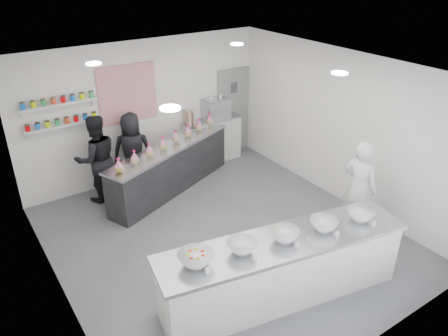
# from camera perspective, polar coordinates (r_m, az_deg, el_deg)

# --- Properties ---
(floor) EXTENTS (6.00, 6.00, 0.00)m
(floor) POSITION_cam_1_polar(r_m,az_deg,el_deg) (7.89, -0.14, -9.06)
(floor) COLOR #515156
(floor) RESTS_ON ground
(ceiling) EXTENTS (6.00, 6.00, 0.00)m
(ceiling) POSITION_cam_1_polar(r_m,az_deg,el_deg) (6.59, -0.17, 12.57)
(ceiling) COLOR white
(ceiling) RESTS_ON floor
(back_wall) EXTENTS (5.50, 0.00, 5.50)m
(back_wall) POSITION_cam_1_polar(r_m,az_deg,el_deg) (9.56, -10.32, 7.33)
(back_wall) COLOR white
(back_wall) RESTS_ON floor
(left_wall) EXTENTS (0.00, 6.00, 6.00)m
(left_wall) POSITION_cam_1_polar(r_m,az_deg,el_deg) (6.21, -21.82, -5.53)
(left_wall) COLOR white
(left_wall) RESTS_ON floor
(right_wall) EXTENTS (0.00, 6.00, 6.00)m
(right_wall) POSITION_cam_1_polar(r_m,az_deg,el_deg) (8.82, 14.91, 5.15)
(right_wall) COLOR white
(right_wall) RESTS_ON floor
(back_door) EXTENTS (0.88, 0.04, 2.10)m
(back_door) POSITION_cam_1_polar(r_m,az_deg,el_deg) (10.75, 1.21, 7.42)
(back_door) COLOR gray
(back_door) RESTS_ON floor
(pattern_panel) EXTENTS (1.25, 0.03, 1.20)m
(pattern_panel) POSITION_cam_1_polar(r_m,az_deg,el_deg) (9.27, -12.46, 9.45)
(pattern_panel) COLOR #D12B3F
(pattern_panel) RESTS_ON back_wall
(jar_shelf_lower) EXTENTS (1.45, 0.22, 0.04)m
(jar_shelf_lower) POSITION_cam_1_polar(r_m,az_deg,el_deg) (8.93, -20.35, 5.33)
(jar_shelf_lower) COLOR silver
(jar_shelf_lower) RESTS_ON back_wall
(jar_shelf_upper) EXTENTS (1.45, 0.22, 0.04)m
(jar_shelf_upper) POSITION_cam_1_polar(r_m,az_deg,el_deg) (8.80, -20.78, 7.86)
(jar_shelf_upper) COLOR silver
(jar_shelf_upper) RESTS_ON back_wall
(preserve_jars) EXTENTS (1.45, 0.10, 0.56)m
(preserve_jars) POSITION_cam_1_polar(r_m,az_deg,el_deg) (8.82, -20.60, 6.97)
(preserve_jars) COLOR #E80008
(preserve_jars) RESTS_ON jar_shelf_lower
(downlight_0) EXTENTS (0.24, 0.24, 0.02)m
(downlight_0) POSITION_cam_1_polar(r_m,az_deg,el_deg) (5.09, -7.05, 7.77)
(downlight_0) COLOR white
(downlight_0) RESTS_ON ceiling
(downlight_1) EXTENTS (0.24, 0.24, 0.02)m
(downlight_1) POSITION_cam_1_polar(r_m,az_deg,el_deg) (6.77, 14.88, 11.90)
(downlight_1) COLOR white
(downlight_1) RESTS_ON ceiling
(downlight_2) EXTENTS (0.24, 0.24, 0.02)m
(downlight_2) POSITION_cam_1_polar(r_m,az_deg,el_deg) (7.42, -16.67, 12.94)
(downlight_2) COLOR white
(downlight_2) RESTS_ON ceiling
(downlight_3) EXTENTS (0.24, 0.24, 0.02)m
(downlight_3) POSITION_cam_1_polar(r_m,az_deg,el_deg) (8.66, 1.69, 15.88)
(downlight_3) COLOR white
(downlight_3) RESTS_ON ceiling
(prep_counter) EXTENTS (3.76, 1.50, 1.00)m
(prep_counter) POSITION_cam_1_polar(r_m,az_deg,el_deg) (6.49, 7.57, -12.92)
(prep_counter) COLOR #B7B7B2
(prep_counter) RESTS_ON floor
(back_bar) EXTENTS (3.22, 1.77, 1.00)m
(back_bar) POSITION_cam_1_polar(r_m,az_deg,el_deg) (9.19, -6.92, -0.01)
(back_bar) COLOR black
(back_bar) RESTS_ON floor
(sneeze_guard) EXTENTS (2.96, 1.22, 0.27)m
(sneeze_guard) POSITION_cam_1_polar(r_m,az_deg,el_deg) (8.75, -5.73, 3.25)
(sneeze_guard) COLOR white
(sneeze_guard) RESTS_ON back_bar
(espresso_ledge) EXTENTS (1.43, 0.45, 1.06)m
(espresso_ledge) POSITION_cam_1_polar(r_m,az_deg,el_deg) (10.40, -1.60, 3.66)
(espresso_ledge) COLOR #B7B7B2
(espresso_ledge) RESTS_ON floor
(espresso_machine) EXTENTS (0.59, 0.41, 0.45)m
(espresso_machine) POSITION_cam_1_polar(r_m,az_deg,el_deg) (10.19, -1.06, 7.72)
(espresso_machine) COLOR #93969E
(espresso_machine) RESTS_ON espresso_ledge
(cup_stacks) EXTENTS (0.24, 0.24, 0.30)m
(cup_stacks) POSITION_cam_1_polar(r_m,az_deg,el_deg) (9.89, -4.36, 6.57)
(cup_stacks) COLOR tan
(cup_stacks) RESTS_ON espresso_ledge
(prep_bowls) EXTENTS (3.06, 1.06, 0.17)m
(prep_bowls) POSITION_cam_1_polar(r_m,az_deg,el_deg) (6.13, 7.90, -8.72)
(prep_bowls) COLOR white
(prep_bowls) RESTS_ON prep_counter
(label_cards) EXTENTS (2.66, 0.04, 0.07)m
(label_cards) POSITION_cam_1_polar(r_m,az_deg,el_deg) (5.93, 11.94, -11.10)
(label_cards) COLOR white
(label_cards) RESTS_ON prep_counter
(cookie_bags) EXTENTS (2.81, 1.27, 0.29)m
(cookie_bags) POSITION_cam_1_polar(r_m,az_deg,el_deg) (8.92, -7.14, 3.68)
(cookie_bags) COLOR #C56A91
(cookie_bags) RESTS_ON back_bar
(woman_prep) EXTENTS (0.52, 0.70, 1.78)m
(woman_prep) POSITION_cam_1_polar(r_m,az_deg,el_deg) (7.94, 17.25, -2.54)
(woman_prep) COLOR white
(woman_prep) RESTS_ON floor
(staff_left) EXTENTS (0.91, 0.73, 1.80)m
(staff_left) POSITION_cam_1_polar(r_m,az_deg,el_deg) (8.96, -16.25, 1.15)
(staff_left) COLOR black
(staff_left) RESTS_ON floor
(staff_right) EXTENTS (0.96, 0.82, 1.67)m
(staff_right) POSITION_cam_1_polar(r_m,az_deg,el_deg) (9.28, -11.82, 2.14)
(staff_right) COLOR black
(staff_right) RESTS_ON floor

